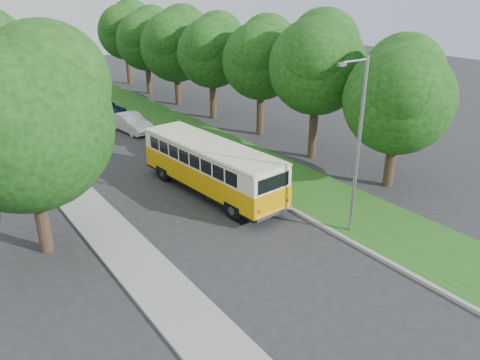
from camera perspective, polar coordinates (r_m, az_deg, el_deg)
ground at (r=21.35m, az=0.33°, el=-7.01°), size 120.00×120.00×0.00m
curb at (r=26.84m, az=0.32°, el=-0.30°), size 0.20×70.00×0.15m
grass_verge at (r=28.18m, az=4.20°, el=0.78°), size 4.50×70.00×0.13m
sidewalk at (r=23.42m, az=-16.66°, el=-5.02°), size 2.20×70.00×0.12m
treeline at (r=36.15m, az=-12.84°, el=14.85°), size 24.27×41.91×9.46m
lamppost_near at (r=20.55m, az=14.12°, el=4.40°), size 1.71×0.16×8.00m
lamppost_far at (r=32.27m, az=-24.08°, el=9.25°), size 1.71×0.16×7.50m
warning_sign at (r=29.12m, az=-21.17°, el=3.44°), size 0.56×0.10×2.50m
vintage_bus at (r=25.17m, az=-3.54°, el=1.43°), size 3.31×9.95×2.90m
car_silver at (r=31.77m, az=-9.60°, el=4.16°), size 2.34×3.88×1.24m
car_white at (r=37.23m, az=-13.15°, el=6.82°), size 2.03×4.51×1.43m
car_blue at (r=42.32m, az=-16.55°, el=8.42°), size 3.80×5.57×1.50m
car_grey at (r=43.09m, az=-17.45°, el=8.56°), size 2.85×5.52×1.49m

